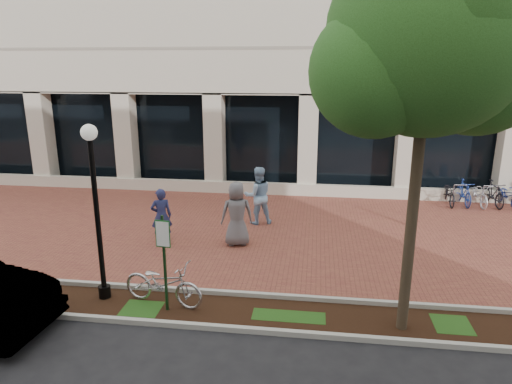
# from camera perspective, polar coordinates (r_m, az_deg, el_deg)

# --- Properties ---
(ground) EXTENTS (120.00, 120.00, 0.00)m
(ground) POSITION_cam_1_polar(r_m,az_deg,el_deg) (15.37, -1.68, -4.77)
(ground) COLOR black
(ground) RESTS_ON ground
(brick_plaza) EXTENTS (40.00, 9.00, 0.01)m
(brick_plaza) POSITION_cam_1_polar(r_m,az_deg,el_deg) (15.36, -1.68, -4.75)
(brick_plaza) COLOR brown
(brick_plaza) RESTS_ON ground
(planting_strip) EXTENTS (40.00, 1.50, 0.01)m
(planting_strip) POSITION_cam_1_polar(r_m,az_deg,el_deg) (10.70, -6.35, -14.45)
(planting_strip) COLOR black
(planting_strip) RESTS_ON ground
(curb_plaza_side) EXTENTS (40.00, 0.12, 0.12)m
(curb_plaza_side) POSITION_cam_1_polar(r_m,az_deg,el_deg) (11.31, -5.44, -12.34)
(curb_plaza_side) COLOR #AAABA1
(curb_plaza_side) RESTS_ON ground
(curb_street_side) EXTENTS (40.00, 0.12, 0.12)m
(curb_street_side) POSITION_cam_1_polar(r_m,az_deg,el_deg) (10.05, -7.42, -16.28)
(curb_street_side) COLOR #AAABA1
(curb_street_side) RESTS_ON ground
(parking_sign) EXTENTS (0.34, 0.07, 2.26)m
(parking_sign) POSITION_cam_1_polar(r_m,az_deg,el_deg) (10.18, -11.45, -7.24)
(parking_sign) COLOR #143718
(parking_sign) RESTS_ON ground
(lamppost) EXTENTS (0.36, 0.36, 4.12)m
(lamppost) POSITION_cam_1_polar(r_m,az_deg,el_deg) (10.86, -19.37, -1.41)
(lamppost) COLOR black
(lamppost) RESTS_ON ground
(street_tree) EXTENTS (4.40, 3.67, 7.71)m
(street_tree) POSITION_cam_1_polar(r_m,az_deg,el_deg) (9.07, 21.08, 16.49)
(street_tree) COLOR #413625
(street_tree) RESTS_ON ground
(locked_bicycle) EXTENTS (2.10, 1.12, 1.05)m
(locked_bicycle) POSITION_cam_1_polar(r_m,az_deg,el_deg) (10.85, -11.53, -11.11)
(locked_bicycle) COLOR silver
(locked_bicycle) RESTS_ON ground
(pedestrian_left) EXTENTS (0.75, 0.63, 1.74)m
(pedestrian_left) POSITION_cam_1_polar(r_m,az_deg,el_deg) (14.31, -11.75, -2.96)
(pedestrian_left) COLOR navy
(pedestrian_left) RESTS_ON ground
(pedestrian_mid) EXTENTS (1.18, 1.04, 2.01)m
(pedestrian_mid) POSITION_cam_1_polar(r_m,az_deg,el_deg) (15.70, 0.25, -0.45)
(pedestrian_mid) COLOR #92B9DA
(pedestrian_mid) RESTS_ON ground
(pedestrian_right) EXTENTS (1.11, 0.87, 1.99)m
(pedestrian_right) POSITION_cam_1_polar(r_m,az_deg,el_deg) (13.82, -2.41, -2.75)
(pedestrian_right) COLOR #5D5C61
(pedestrian_right) RESTS_ON ground
(bollard) EXTENTS (0.12, 0.12, 1.01)m
(bollard) POSITION_cam_1_polar(r_m,az_deg,el_deg) (16.52, 18.54, -2.24)
(bollard) COLOR silver
(bollard) RESTS_ON ground
(bike_rack_cluster) EXTENTS (3.49, 1.80, 1.00)m
(bike_rack_cluster) POSITION_cam_1_polar(r_m,az_deg,el_deg) (19.99, 26.72, -0.21)
(bike_rack_cluster) COLOR black
(bike_rack_cluster) RESTS_ON ground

